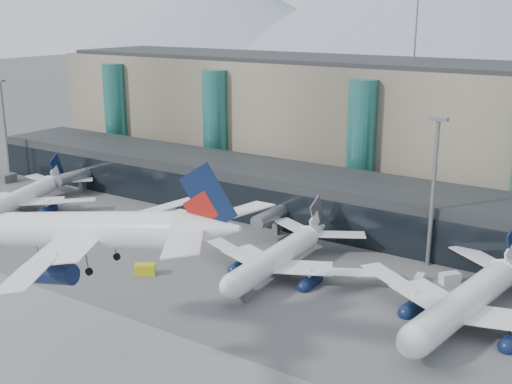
{
  "coord_description": "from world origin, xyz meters",
  "views": [
    {
      "loc": [
        62.1,
        -53.89,
        42.32
      ],
      "look_at": [
        5.19,
        32.0,
        12.93
      ],
      "focal_mm": 45.0,
      "sensor_mm": 36.0,
      "label": 1
    }
  ],
  "objects_px": {
    "hero_jet": "(113,222)",
    "veh_h": "(145,269)",
    "lightmast_left": "(4,124)",
    "lightmast_mid": "(434,184)",
    "jet_parked_left": "(30,189)",
    "veh_d": "(450,278)",
    "veh_g": "(420,278)",
    "jet_parked_mid": "(285,246)",
    "veh_c": "(241,292)",
    "veh_f": "(9,178)",
    "veh_b": "(184,233)",
    "jet_parked_right": "(476,286)",
    "veh_a": "(77,228)"
  },
  "relations": [
    {
      "from": "hero_jet",
      "to": "veh_h",
      "type": "bearing_deg",
      "value": 119.83
    },
    {
      "from": "lightmast_left",
      "to": "hero_jet",
      "type": "distance_m",
      "value": 103.12
    },
    {
      "from": "lightmast_mid",
      "to": "veh_h",
      "type": "bearing_deg",
      "value": -141.4
    },
    {
      "from": "jet_parked_left",
      "to": "veh_d",
      "type": "distance_m",
      "value": 91.44
    },
    {
      "from": "jet_parked_left",
      "to": "veh_g",
      "type": "distance_m",
      "value": 87.03
    },
    {
      "from": "lightmast_mid",
      "to": "veh_d",
      "type": "relative_size",
      "value": 8.08
    },
    {
      "from": "lightmast_left",
      "to": "lightmast_mid",
      "type": "distance_m",
      "value": 110.04
    },
    {
      "from": "jet_parked_mid",
      "to": "veh_c",
      "type": "xyz_separation_m",
      "value": [
        0.08,
        -13.06,
        -3.27
      ]
    },
    {
      "from": "veh_f",
      "to": "veh_g",
      "type": "bearing_deg",
      "value": -90.64
    },
    {
      "from": "hero_jet",
      "to": "veh_g",
      "type": "distance_m",
      "value": 53.25
    },
    {
      "from": "veh_b",
      "to": "jet_parked_right",
      "type": "bearing_deg",
      "value": -104.46
    },
    {
      "from": "jet_parked_left",
      "to": "jet_parked_mid",
      "type": "xyz_separation_m",
      "value": [
        65.89,
        0.15,
        0.22
      ]
    },
    {
      "from": "veh_a",
      "to": "veh_f",
      "type": "distance_m",
      "value": 47.65
    },
    {
      "from": "lightmast_mid",
      "to": "veh_g",
      "type": "height_order",
      "value": "lightmast_mid"
    },
    {
      "from": "jet_parked_right",
      "to": "lightmast_mid",
      "type": "bearing_deg",
      "value": 45.9
    },
    {
      "from": "veh_g",
      "to": "veh_h",
      "type": "height_order",
      "value": "veh_h"
    },
    {
      "from": "jet_parked_mid",
      "to": "veh_h",
      "type": "distance_m",
      "value": 23.51
    },
    {
      "from": "hero_jet",
      "to": "jet_parked_left",
      "type": "bearing_deg",
      "value": 142.55
    },
    {
      "from": "veh_f",
      "to": "veh_a",
      "type": "bearing_deg",
      "value": -110.01
    },
    {
      "from": "lightmast_left",
      "to": "jet_parked_left",
      "type": "relative_size",
      "value": 0.77
    },
    {
      "from": "lightmast_mid",
      "to": "hero_jet",
      "type": "bearing_deg",
      "value": -110.6
    },
    {
      "from": "veh_b",
      "to": "veh_d",
      "type": "xyz_separation_m",
      "value": [
        49.62,
        6.52,
        0.22
      ]
    },
    {
      "from": "veh_a",
      "to": "veh_c",
      "type": "xyz_separation_m",
      "value": [
        43.7,
        -6.6,
        0.11
      ]
    },
    {
      "from": "veh_d",
      "to": "veh_g",
      "type": "bearing_deg",
      "value": 155.53
    },
    {
      "from": "jet_parked_right",
      "to": "veh_h",
      "type": "bearing_deg",
      "value": 114.37
    },
    {
      "from": "hero_jet",
      "to": "veh_b",
      "type": "xyz_separation_m",
      "value": [
        -24.09,
        40.76,
        -18.26
      ]
    },
    {
      "from": "lightmast_left",
      "to": "jet_parked_mid",
      "type": "xyz_separation_m",
      "value": [
        90.68,
        -12.58,
        -10.14
      ]
    },
    {
      "from": "veh_a",
      "to": "veh_b",
      "type": "bearing_deg",
      "value": -0.97
    },
    {
      "from": "jet_parked_left",
      "to": "veh_h",
      "type": "height_order",
      "value": "jet_parked_left"
    },
    {
      "from": "lightmast_left",
      "to": "jet_parked_right",
      "type": "bearing_deg",
      "value": -5.82
    },
    {
      "from": "hero_jet",
      "to": "veh_d",
      "type": "height_order",
      "value": "hero_jet"
    },
    {
      "from": "lightmast_mid",
      "to": "veh_b",
      "type": "distance_m",
      "value": 47.68
    },
    {
      "from": "veh_d",
      "to": "veh_f",
      "type": "height_order",
      "value": "veh_f"
    },
    {
      "from": "jet_parked_right",
      "to": "veh_a",
      "type": "relative_size",
      "value": 12.12
    },
    {
      "from": "jet_parked_mid",
      "to": "jet_parked_right",
      "type": "height_order",
      "value": "jet_parked_right"
    },
    {
      "from": "lightmast_left",
      "to": "veh_a",
      "type": "xyz_separation_m",
      "value": [
        47.06,
        -19.03,
        -13.52
      ]
    },
    {
      "from": "jet_parked_left",
      "to": "jet_parked_mid",
      "type": "relative_size",
      "value": 0.95
    },
    {
      "from": "lightmast_mid",
      "to": "jet_parked_left",
      "type": "height_order",
      "value": "lightmast_mid"
    },
    {
      "from": "lightmast_mid",
      "to": "veh_g",
      "type": "bearing_deg",
      "value": -79.87
    },
    {
      "from": "veh_b",
      "to": "veh_h",
      "type": "bearing_deg",
      "value": -171.34
    },
    {
      "from": "veh_d",
      "to": "jet_parked_left",
      "type": "bearing_deg",
      "value": 136.18
    },
    {
      "from": "lightmast_mid",
      "to": "veh_g",
      "type": "distance_m",
      "value": 15.86
    },
    {
      "from": "veh_h",
      "to": "jet_parked_mid",
      "type": "bearing_deg",
      "value": 2.52
    },
    {
      "from": "lightmast_left",
      "to": "jet_parked_right",
      "type": "distance_m",
      "value": 123.02
    },
    {
      "from": "jet_parked_left",
      "to": "veh_f",
      "type": "relative_size",
      "value": 9.1
    },
    {
      "from": "lightmast_mid",
      "to": "veh_g",
      "type": "relative_size",
      "value": 11.71
    },
    {
      "from": "jet_parked_left",
      "to": "veh_g",
      "type": "xyz_separation_m",
      "value": [
        86.59,
        8.01,
        -3.42
      ]
    },
    {
      "from": "lightmast_mid",
      "to": "veh_d",
      "type": "distance_m",
      "value": 15.7
    },
    {
      "from": "veh_h",
      "to": "veh_b",
      "type": "bearing_deg",
      "value": 74.04
    },
    {
      "from": "veh_a",
      "to": "jet_parked_left",
      "type": "bearing_deg",
      "value": 135.79
    }
  ]
}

